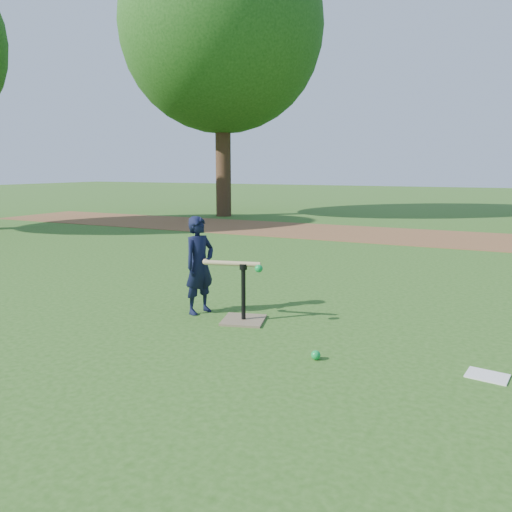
% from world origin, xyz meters
% --- Properties ---
extents(ground, '(80.00, 80.00, 0.00)m').
position_xyz_m(ground, '(0.00, 0.00, 0.00)').
color(ground, '#285116').
rests_on(ground, ground).
extents(dirt_strip, '(24.00, 3.00, 0.01)m').
position_xyz_m(dirt_strip, '(0.00, 7.50, 0.01)').
color(dirt_strip, brown).
rests_on(dirt_strip, ground).
extents(child, '(0.35, 0.45, 1.08)m').
position_xyz_m(child, '(-0.64, 0.06, 0.54)').
color(child, black).
rests_on(child, ground).
extents(wiffle_ball_ground, '(0.08, 0.08, 0.08)m').
position_xyz_m(wiffle_ball_ground, '(0.98, -0.69, 0.04)').
color(wiffle_ball_ground, '#0D983B').
rests_on(wiffle_ball_ground, ground).
extents(clipboard, '(0.33, 0.27, 0.01)m').
position_xyz_m(clipboard, '(2.29, -0.44, 0.01)').
color(clipboard, silver).
rests_on(clipboard, ground).
extents(batting_tee, '(0.53, 0.53, 0.61)m').
position_xyz_m(batting_tee, '(-0.06, -0.01, 0.11)').
color(batting_tee, '#77664B').
rests_on(batting_tee, ground).
extents(swing_action, '(0.71, 0.19, 0.09)m').
position_xyz_m(swing_action, '(-0.14, -0.04, 0.61)').
color(swing_action, tan).
rests_on(swing_action, ground).
extents(tree_left, '(6.40, 6.40, 9.08)m').
position_xyz_m(tree_left, '(-6.00, 10.00, 5.87)').
color(tree_left, '#382316').
rests_on(tree_left, ground).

